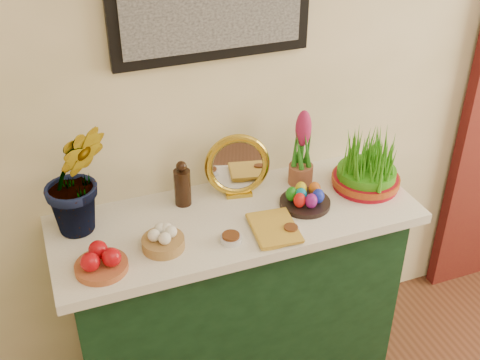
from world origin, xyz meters
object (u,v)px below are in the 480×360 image
(hyacinth_green, at_px, (73,162))
(book, at_px, (253,231))
(sideboard, at_px, (236,303))
(mirror, at_px, (237,166))
(wheatgrass_sabzeh, at_px, (367,166))

(hyacinth_green, distance_m, book, 0.68)
(sideboard, height_order, book, book)
(hyacinth_green, bearing_deg, mirror, 2.29)
(sideboard, relative_size, wheatgrass_sabzeh, 4.71)
(hyacinth_green, relative_size, wheatgrass_sabzeh, 2.06)
(mirror, xyz_separation_m, wheatgrass_sabzeh, (0.51, -0.14, -0.03))
(hyacinth_green, xyz_separation_m, book, (0.57, -0.26, -0.27))
(book, distance_m, wheatgrass_sabzeh, 0.57)
(mirror, relative_size, wheatgrass_sabzeh, 0.97)
(sideboard, bearing_deg, mirror, 66.07)
(sideboard, height_order, hyacinth_green, hyacinth_green)
(sideboard, bearing_deg, wheatgrass_sabzeh, -0.84)
(sideboard, relative_size, mirror, 4.88)
(hyacinth_green, relative_size, mirror, 2.14)
(hyacinth_green, xyz_separation_m, wheatgrass_sabzeh, (1.12, -0.12, -0.19))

